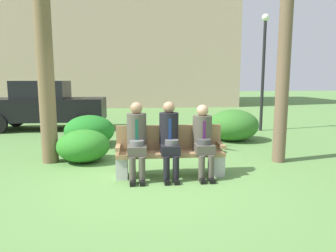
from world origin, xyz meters
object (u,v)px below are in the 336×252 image
at_px(shrub_near_bench, 233,125).
at_px(shrub_mid_lawn, 83,146).
at_px(palm_tree_tall, 42,0).
at_px(seated_man_left, 137,137).
at_px(street_lamp, 264,61).
at_px(park_bench, 170,152).
at_px(seated_man_right, 203,137).
at_px(seated_man_middle, 169,136).
at_px(building_backdrop, 122,19).
at_px(shrub_far_lawn, 90,131).
at_px(parked_car_near, 46,105).

height_order(shrub_near_bench, shrub_mid_lawn, shrub_near_bench).
height_order(palm_tree_tall, shrub_mid_lawn, palm_tree_tall).
distance_m(seated_man_left, street_lamp, 6.51).
bearing_deg(park_bench, seated_man_right, -13.00).
bearing_deg(seated_man_right, street_lamp, 57.31).
bearing_deg(palm_tree_tall, seated_man_left, -34.95).
height_order(seated_man_left, shrub_mid_lawn, seated_man_left).
bearing_deg(seated_man_left, seated_man_right, -0.26).
bearing_deg(shrub_mid_lawn, palm_tree_tall, 175.87).
xyz_separation_m(palm_tree_tall, shrub_near_bench, (4.53, 1.87, -2.82)).
distance_m(seated_man_middle, building_backdrop, 18.56).
distance_m(park_bench, seated_man_left, 0.68).
distance_m(shrub_mid_lawn, shrub_far_lawn, 1.62).
height_order(seated_man_middle, palm_tree_tall, palm_tree_tall).
xyz_separation_m(park_bench, seated_man_right, (0.58, -0.13, 0.29)).
distance_m(seated_man_middle, street_lamp, 6.16).
distance_m(park_bench, seated_man_right, 0.66).
height_order(seated_man_right, parked_car_near, parked_car_near).
bearing_deg(shrub_near_bench, building_backdrop, 104.14).
distance_m(shrub_near_bench, street_lamp, 2.87).
height_order(seated_man_left, seated_man_right, seated_man_left).
relative_size(shrub_mid_lawn, shrub_far_lawn, 0.85).
bearing_deg(seated_man_right, parked_car_near, 126.72).
distance_m(shrub_near_bench, building_backdrop, 16.06).
bearing_deg(park_bench, parked_car_near, 123.46).
xyz_separation_m(shrub_mid_lawn, street_lamp, (5.32, 3.50, 1.98)).
xyz_separation_m(shrub_near_bench, street_lamp, (1.47, 1.59, 1.88)).
bearing_deg(seated_man_left, palm_tree_tall, 145.05).
xyz_separation_m(park_bench, palm_tree_tall, (-2.40, 1.13, 2.84)).
distance_m(seated_man_left, shrub_near_bench, 4.16).
bearing_deg(street_lamp, parked_car_near, 171.98).
distance_m(seated_man_right, shrub_mid_lawn, 2.62).
height_order(park_bench, seated_man_right, seated_man_right).
height_order(seated_man_right, shrub_far_lawn, seated_man_right).
xyz_separation_m(palm_tree_tall, parked_car_near, (-1.32, 4.49, -2.42)).
bearing_deg(park_bench, street_lamp, 51.82).
xyz_separation_m(street_lamp, building_backdrop, (-5.15, 13.03, 3.66)).
height_order(seated_man_right, building_backdrop, building_backdrop).
distance_m(shrub_far_lawn, building_backdrop, 15.92).
distance_m(street_lamp, building_backdrop, 14.48).
bearing_deg(parked_car_near, shrub_near_bench, -24.13).
height_order(park_bench, seated_man_left, seated_man_left).
bearing_deg(seated_man_left, park_bench, 12.21).
xyz_separation_m(seated_man_right, street_lamp, (3.03, 4.72, 1.61)).
height_order(park_bench, shrub_mid_lawn, park_bench).
relative_size(seated_man_right, building_backdrop, 0.08).
height_order(palm_tree_tall, parked_car_near, palm_tree_tall).
distance_m(seated_man_right, parked_car_near, 7.18).
xyz_separation_m(seated_man_middle, shrub_far_lawn, (-1.80, 2.83, -0.34)).
height_order(seated_man_middle, building_backdrop, building_backdrop).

